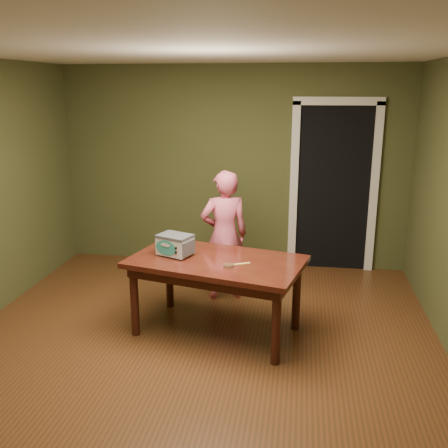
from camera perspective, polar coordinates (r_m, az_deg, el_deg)
name	(u,v)px	position (r m, az deg, el deg)	size (l,w,h in m)	color
floor	(194,355)	(4.62, -3.50, -14.71)	(5.00, 5.00, 0.00)	brown
room_shell	(190,166)	(4.05, -3.89, 6.68)	(4.52, 5.02, 2.61)	#484A27
doorway	(332,185)	(6.81, 12.25, 4.40)	(1.10, 0.66, 2.25)	black
dining_table	(216,269)	(4.74, -0.88, -5.18)	(1.76, 1.24, 0.75)	#3D120D
toy_oven	(175,244)	(4.80, -5.63, -2.31)	(0.38, 0.32, 0.21)	#4C4F54
baking_pan	(229,265)	(4.52, 0.54, -4.74)	(0.10, 0.10, 0.02)	silver
spatula	(241,264)	(4.58, 1.94, -4.58)	(0.18, 0.03, 0.01)	#FFD16E
child	(224,235)	(5.52, 0.05, -1.31)	(0.53, 0.35, 1.46)	#E75F7E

